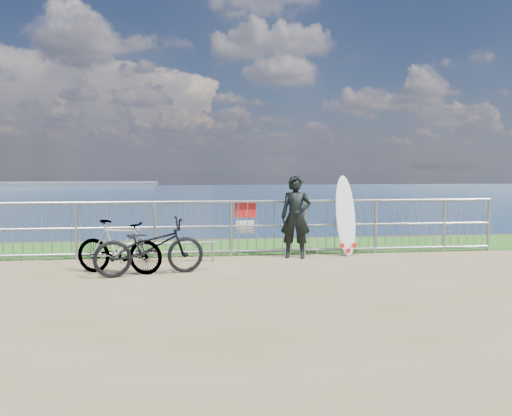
{
  "coord_description": "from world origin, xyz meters",
  "views": [
    {
      "loc": [
        -1.17,
        -8.29,
        1.8
      ],
      "look_at": [
        -0.04,
        1.2,
        1.0
      ],
      "focal_mm": 35.0,
      "sensor_mm": 36.0,
      "label": 1
    }
  ],
  "objects": [
    {
      "name": "bike_rack",
      "position": [
        -1.74,
        1.04,
        0.33
      ],
      "size": [
        1.89,
        0.05,
        0.39
      ],
      "color": "gray",
      "rests_on": "ground"
    },
    {
      "name": "grass_strip",
      "position": [
        0.0,
        2.7,
        0.01
      ],
      "size": [
        120.0,
        120.0,
        0.0
      ],
      "primitive_type": "plane",
      "color": "#225D19",
      "rests_on": "ground"
    },
    {
      "name": "surfboard",
      "position": [
        1.81,
        1.44,
        0.75
      ],
      "size": [
        0.49,
        0.45,
        1.63
      ],
      "color": "white",
      "rests_on": "ground"
    },
    {
      "name": "seascape",
      "position": [
        -43.75,
        147.49,
        -4.03
      ],
      "size": [
        260.0,
        260.0,
        5.0
      ],
      "color": "brown",
      "rests_on": "ground"
    },
    {
      "name": "bicycle_near",
      "position": [
        -1.96,
        0.02,
        0.47
      ],
      "size": [
        1.9,
        1.03,
        0.95
      ],
      "primitive_type": "imported",
      "rotation": [
        0.0,
        0.0,
        1.8
      ],
      "color": "black",
      "rests_on": "ground"
    },
    {
      "name": "railing",
      "position": [
        0.02,
        1.6,
        0.58
      ],
      "size": [
        10.06,
        0.1,
        1.13
      ],
      "color": "gray",
      "rests_on": "ground"
    },
    {
      "name": "surfer",
      "position": [
        0.75,
        1.26,
        0.81
      ],
      "size": [
        0.67,
        0.52,
        1.62
      ],
      "primitive_type": "imported",
      "rotation": [
        0.0,
        0.0,
        -0.25
      ],
      "color": "black",
      "rests_on": "ground"
    },
    {
      "name": "bicycle_far",
      "position": [
        -2.48,
        0.18,
        0.46
      ],
      "size": [
        1.57,
        0.85,
        0.91
      ],
      "primitive_type": "imported",
      "rotation": [
        0.0,
        0.0,
        1.27
      ],
      "color": "black",
      "rests_on": "ground"
    }
  ]
}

